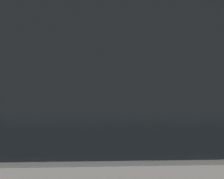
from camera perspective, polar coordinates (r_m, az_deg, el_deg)
The scene contains 4 objects.
parking_meter at distance 3.26m, azimuth -6.33°, elevation -1.68°, with size 0.19×0.20×1.52m.
pedestrian_at_meter at distance 3.52m, azimuth 3.87°, elevation -5.19°, with size 0.57×0.72×1.62m.
background_railing at distance 4.81m, azimuth -11.66°, elevation -6.61°, with size 24.06×0.06×1.03m.
backdrop_wall at distance 7.34m, azimuth -10.35°, elevation 0.70°, with size 32.00×0.50×3.32m, color brown.
Camera 1 is at (0.30, -2.77, 1.22)m, focal length 81.00 mm.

